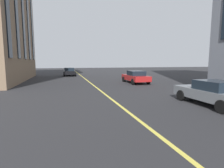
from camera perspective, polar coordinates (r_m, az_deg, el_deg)
lane_centre_line at (r=11.67m, az=-0.68°, el=-4.50°), size 80.00×0.16×0.01m
car_grey_near at (r=11.05m, az=29.82°, el=-2.43°), size 4.40×1.95×1.37m
car_black_parked_a at (r=31.09m, az=-13.63°, el=3.89°), size 4.40×1.95×1.37m
car_red_far at (r=20.02m, az=7.61°, el=2.34°), size 4.40×1.95×1.37m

